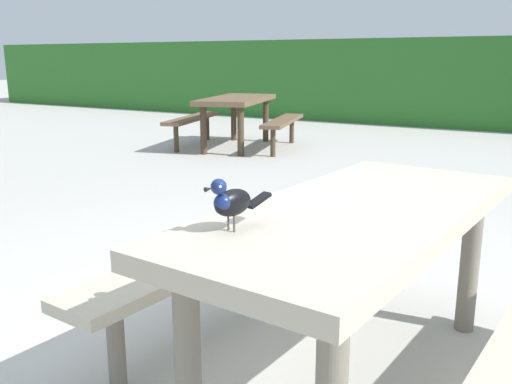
# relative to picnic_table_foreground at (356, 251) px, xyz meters

# --- Properties ---
(ground_plane) EXTENTS (60.00, 60.00, 0.00)m
(ground_plane) POSITION_rel_picnic_table_foreground_xyz_m (-0.30, 0.07, -0.56)
(ground_plane) COLOR #B7B5AD
(picnic_table_foreground) EXTENTS (1.82, 1.86, 0.74)m
(picnic_table_foreground) POSITION_rel_picnic_table_foreground_xyz_m (0.00, 0.00, 0.00)
(picnic_table_foreground) COLOR #B2A893
(picnic_table_foreground) RESTS_ON ground
(bird_grackle) EXTENTS (0.11, 0.28, 0.18)m
(bird_grackle) POSITION_rel_picnic_table_foreground_xyz_m (-0.25, -0.53, 0.29)
(bird_grackle) COLOR black
(bird_grackle) RESTS_ON picnic_table_foreground
(picnic_table_mid_right) EXTENTS (2.08, 2.10, 0.74)m
(picnic_table_mid_right) POSITION_rel_picnic_table_foreground_xyz_m (-3.70, 4.93, 0.00)
(picnic_table_mid_right) COLOR brown
(picnic_table_mid_right) RESTS_ON ground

